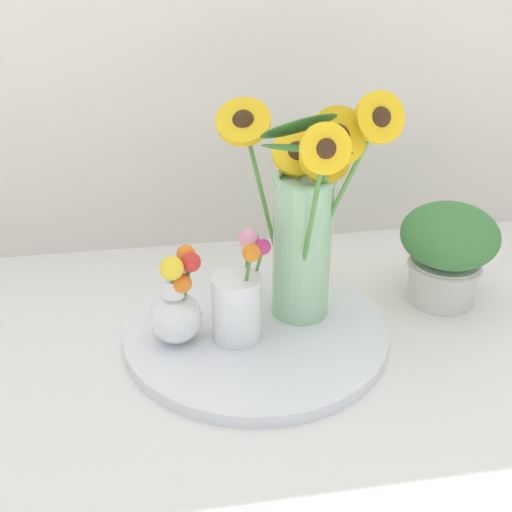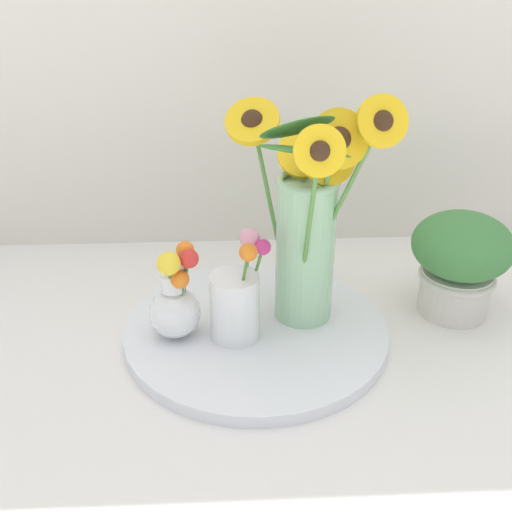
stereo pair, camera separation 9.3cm
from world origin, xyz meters
name	(u,v)px [view 1 (the left image)]	position (x,y,z in m)	size (l,w,h in m)	color
ground_plane	(289,364)	(0.00, 0.00, 0.00)	(6.00, 6.00, 0.00)	silver
serving_tray	(256,330)	(-0.04, 0.08, 0.01)	(0.43, 0.43, 0.02)	silver
mason_jar_sunflowers	(304,221)	(0.04, 0.11, 0.19)	(0.27, 0.26, 0.39)	#99CC9E
vase_small_center	(238,301)	(-0.07, 0.06, 0.09)	(0.10, 0.10, 0.17)	white
vase_bulb_right	(177,306)	(-0.17, 0.06, 0.08)	(0.08, 0.08, 0.16)	white
potted_plant	(447,249)	(0.31, 0.14, 0.11)	(0.17, 0.17, 0.19)	beige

